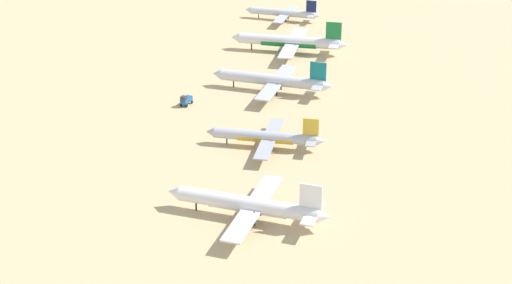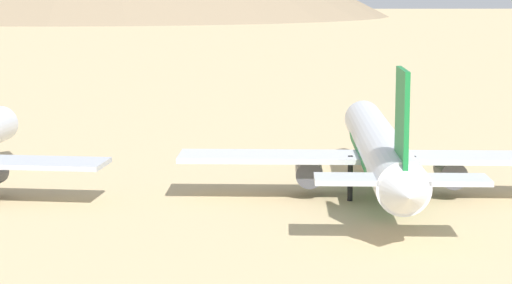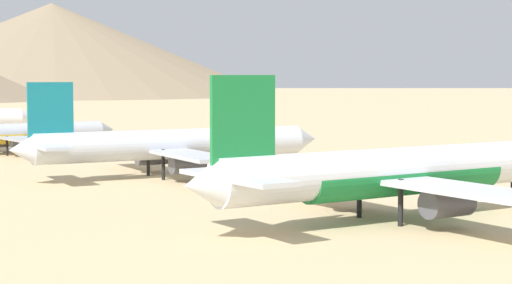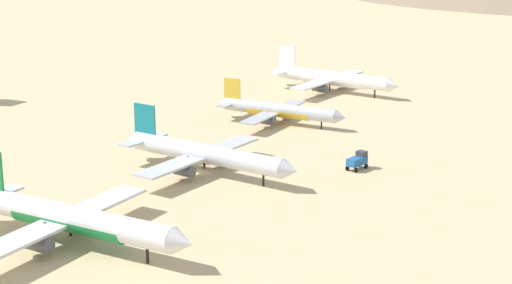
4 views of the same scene
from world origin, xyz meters
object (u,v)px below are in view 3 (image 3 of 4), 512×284
parked_jet_1 (399,172)px  service_truck (261,145)px  parked_jet_3 (13,134)px  parked_jet_2 (170,145)px

parked_jet_1 → service_truck: 70.10m
parked_jet_3 → parked_jet_1: bearing=-87.6°
service_truck → parked_jet_2: bearing=-148.3°
parked_jet_1 → parked_jet_2: bearing=89.2°
parked_jet_3 → parked_jet_2: bearing=-84.7°
parked_jet_1 → parked_jet_3: (-3.87, 93.78, -1.05)m
parked_jet_2 → parked_jet_1: bearing=-90.8°
parked_jet_2 → parked_jet_3: bearing=95.3°
parked_jet_1 → service_truck: size_ratio=8.82×
parked_jet_1 → service_truck: bearing=65.0°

